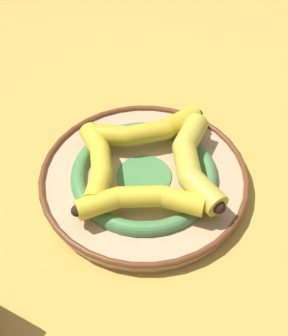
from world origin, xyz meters
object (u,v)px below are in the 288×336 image
object	(u,v)px
banana_b	(143,200)
banana_c	(98,164)
banana_a	(193,160)
banana_d	(144,130)
decorative_bowl	(144,177)

from	to	relation	value
banana_b	banana_c	distance (m)	0.10
banana_a	banana_d	size ratio (longest dim) A/B	1.06
decorative_bowl	banana_a	distance (m)	0.08
decorative_bowl	banana_c	bearing A→B (deg)	30.78
banana_b	decorative_bowl	bearing A→B (deg)	-93.49
banana_a	banana_c	xyz separation A→B (m)	(0.13, 0.08, -0.00)
decorative_bowl	banana_a	xyz separation A→B (m)	(-0.07, -0.04, 0.04)
decorative_bowl	banana_d	world-z (taller)	banana_d
banana_b	banana_d	xyz separation A→B (m)	(0.07, -0.13, 0.00)
decorative_bowl	banana_a	world-z (taller)	banana_a
decorative_bowl	banana_c	distance (m)	0.08
banana_a	banana_b	world-z (taller)	banana_a
decorative_bowl	banana_d	bearing A→B (deg)	-61.27
decorative_bowl	banana_b	bearing A→B (deg)	117.34
banana_c	banana_a	bearing A→B (deg)	-94.96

